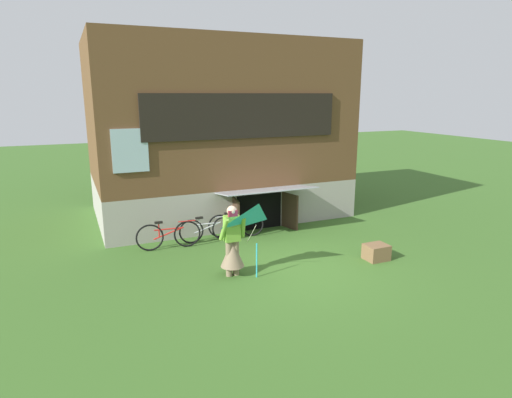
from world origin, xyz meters
TOP-DOWN VIEW (x-y plane):
  - ground_plane at (0.00, 0.00)m, footprint 60.00×60.00m
  - log_house at (-0.00, 5.34)m, footprint 7.76×5.79m
  - person at (-1.45, 0.08)m, footprint 0.61×0.52m
  - kite at (-1.05, -0.42)m, footprint 0.98×0.90m
  - bicycle_yellow at (-0.42, 2.56)m, footprint 1.52×0.45m
  - bicycle_silver at (-1.27, 2.48)m, footprint 1.56×0.15m
  - bicycle_red at (-2.36, 2.34)m, footprint 1.66×0.17m
  - wooden_crate at (2.06, -0.41)m, footprint 0.54×0.46m

SIDE VIEW (x-z plane):
  - ground_plane at x=0.00m, z-range 0.00..0.00m
  - wooden_crate at x=2.06m, z-range 0.00..0.38m
  - bicycle_silver at x=-1.27m, z-range -0.01..0.70m
  - bicycle_yellow at x=-0.42m, z-range -0.01..0.70m
  - bicycle_red at x=-2.36m, z-range -0.01..0.75m
  - person at x=-1.45m, z-range -0.13..1.46m
  - kite at x=-1.05m, z-range 0.49..2.12m
  - log_house at x=0.00m, z-range 0.00..5.50m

